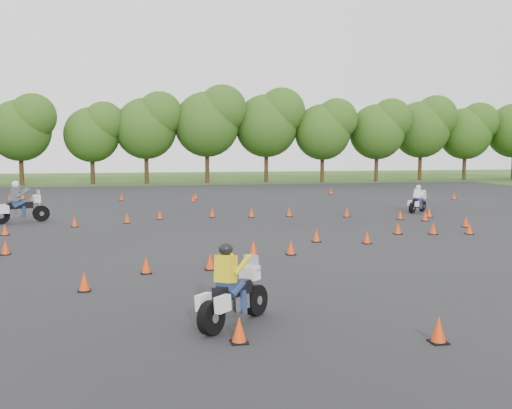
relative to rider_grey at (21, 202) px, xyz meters
The scene contains 7 objects.
ground 14.04m from the rider_grey, 44.29° to the right, with size 140.00×140.00×0.00m, color #2D5119.
asphalt_pad 10.76m from the rider_grey, 20.67° to the right, with size 62.00×62.00×0.00m, color black.
treeline 28.00m from the rider_grey, 65.67° to the left, with size 87.36×32.19×10.52m.
traffic_cones 11.07m from the rider_grey, 24.17° to the right, with size 36.06×33.00×0.45m.
rider_grey is the anchor object (origin of this frame).
rider_yellow 18.97m from the rider_grey, 68.17° to the right, with size 2.13×0.65×1.64m, color gold, non-canonical shape.
rider_white 20.36m from the rider_grey, ahead, with size 1.96×0.60×1.51m, color silver, non-canonical shape.
Camera 1 is at (-4.89, -18.52, 3.41)m, focal length 40.00 mm.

